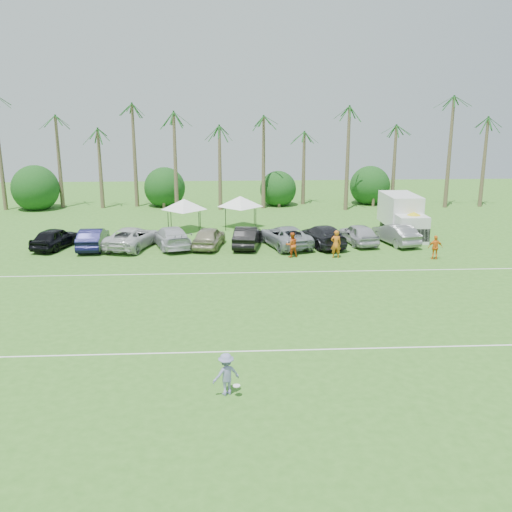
{
  "coord_description": "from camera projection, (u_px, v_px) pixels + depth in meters",
  "views": [
    {
      "loc": [
        0.26,
        -20.88,
        10.36
      ],
      "look_at": [
        2.12,
        12.13,
        1.6
      ],
      "focal_mm": 40.0,
      "sensor_mm": 36.0,
      "label": 1
    }
  ],
  "objects": [
    {
      "name": "field_lines",
      "position": [
        221.0,
        305.0,
        30.51
      ],
      "size": [
        80.0,
        12.1,
        0.01
      ],
      "color": "white",
      "rests_on": "ground"
    },
    {
      "name": "palm_tree_1",
      "position": [
        49.0,
        126.0,
        56.4
      ],
      "size": [
        2.4,
        2.4,
        9.9
      ],
      "color": "brown",
      "rests_on": "ground"
    },
    {
      "name": "canopy_tent_right",
      "position": [
        240.0,
        196.0,
        49.17
      ],
      "size": [
        3.99,
        3.99,
        3.23
      ],
      "color": "black",
      "rests_on": "ground"
    },
    {
      "name": "frisbee_player",
      "position": [
        226.0,
        374.0,
        20.91
      ],
      "size": [
        1.2,
        0.98,
        1.62
      ],
      "rotation": [
        0.0,
        0.0,
        3.57
      ],
      "color": "#7D7EB1",
      "rests_on": "ground"
    },
    {
      "name": "palm_tree_6",
      "position": [
        260.0,
        117.0,
        57.32
      ],
      "size": [
        2.4,
        2.4,
        10.9
      ],
      "color": "brown",
      "rests_on": "ground"
    },
    {
      "name": "palm_tree_7",
      "position": [
        300.0,
        108.0,
        57.32
      ],
      "size": [
        2.4,
        2.4,
        11.9
      ],
      "color": "brown",
      "rests_on": "ground"
    },
    {
      "name": "parked_car_1",
      "position": [
        93.0,
        238.0,
        42.27
      ],
      "size": [
        1.8,
        4.83,
        1.58
      ],
      "primitive_type": "imported",
      "rotation": [
        0.0,
        0.0,
        3.17
      ],
      "color": "black",
      "rests_on": "ground"
    },
    {
      "name": "palm_tree_4",
      "position": [
        181.0,
        135.0,
        57.33
      ],
      "size": [
        2.4,
        2.4,
        8.9
      ],
      "color": "brown",
      "rests_on": "ground"
    },
    {
      "name": "sideline_player_b",
      "position": [
        292.0,
        245.0,
        39.96
      ],
      "size": [
        0.98,
        0.83,
        1.77
      ],
      "primitive_type": "imported",
      "rotation": [
        0.0,
        0.0,
        3.34
      ],
      "color": "#D55317",
      "rests_on": "ground"
    },
    {
      "name": "parked_car_0",
      "position": [
        55.0,
        238.0,
        42.45
      ],
      "size": [
        3.07,
        4.97,
        1.58
      ],
      "primitive_type": "imported",
      "rotation": [
        0.0,
        0.0,
        2.86
      ],
      "color": "black",
      "rests_on": "ground"
    },
    {
      "name": "bush_tree_1",
      "position": [
        164.0,
        190.0,
        59.64
      ],
      "size": [
        4.0,
        4.0,
        4.0
      ],
      "color": "brown",
      "rests_on": "ground"
    },
    {
      "name": "sideline_player_a",
      "position": [
        336.0,
        244.0,
        39.75
      ],
      "size": [
        0.74,
        0.5,
        1.97
      ],
      "primitive_type": "imported",
      "rotation": [
        0.0,
        0.0,
        3.09
      ],
      "color": "orange",
      "rests_on": "ground"
    },
    {
      "name": "palm_tree_2",
      "position": [
        99.0,
        117.0,
        56.45
      ],
      "size": [
        2.4,
        2.4,
        10.9
      ],
      "color": "brown",
      "rests_on": "ground"
    },
    {
      "name": "parked_car_6",
      "position": [
        285.0,
        236.0,
        43.02
      ],
      "size": [
        4.15,
        6.19,
        1.58
      ],
      "primitive_type": "imported",
      "rotation": [
        0.0,
        0.0,
        3.44
      ],
      "color": "#93999F",
      "rests_on": "ground"
    },
    {
      "name": "palm_tree_3",
      "position": [
        140.0,
        108.0,
        56.45
      ],
      "size": [
        2.4,
        2.4,
        11.9
      ],
      "color": "brown",
      "rests_on": "ground"
    },
    {
      "name": "parked_car_4",
      "position": [
        209.0,
        237.0,
        42.72
      ],
      "size": [
        2.72,
        4.9,
        1.58
      ],
      "primitive_type": "imported",
      "rotation": [
        0.0,
        0.0,
        2.95
      ],
      "color": "gray",
      "rests_on": "ground"
    },
    {
      "name": "palm_tree_5",
      "position": [
        221.0,
        126.0,
        57.32
      ],
      "size": [
        2.4,
        2.4,
        9.9
      ],
      "color": "brown",
      "rests_on": "ground"
    },
    {
      "name": "parked_car_7",
      "position": [
        322.0,
        236.0,
        43.22
      ],
      "size": [
        3.41,
        5.8,
        1.58
      ],
      "primitive_type": "imported",
      "rotation": [
        0.0,
        0.0,
        3.38
      ],
      "color": "black",
      "rests_on": "ground"
    },
    {
      "name": "bush_tree_3",
      "position": [
        371.0,
        188.0,
        60.84
      ],
      "size": [
        4.0,
        4.0,
        4.0
      ],
      "color": "brown",
      "rests_on": "ground"
    },
    {
      "name": "parked_car_8",
      "position": [
        358.0,
        234.0,
        43.8
      ],
      "size": [
        2.6,
        4.88,
        1.58
      ],
      "primitive_type": "imported",
      "rotation": [
        0.0,
        0.0,
        3.31
      ],
      "color": "#B0AFB6",
      "rests_on": "ground"
    },
    {
      "name": "market_umbrella",
      "position": [
        414.0,
        215.0,
        44.21
      ],
      "size": [
        2.11,
        2.11,
        2.35
      ],
      "color": "black",
      "rests_on": "ground"
    },
    {
      "name": "canopy_tent_left",
      "position": [
        184.0,
        199.0,
        47.92
      ],
      "size": [
        3.93,
        3.93,
        3.19
      ],
      "color": "black",
      "rests_on": "ground"
    },
    {
      "name": "parked_car_9",
      "position": [
        396.0,
        234.0,
        43.79
      ],
      "size": [
        2.8,
        5.05,
        1.58
      ],
      "primitive_type": "imported",
      "rotation": [
        0.0,
        0.0,
        3.39
      ],
      "color": "slate",
      "rests_on": "ground"
    },
    {
      "name": "parked_car_3",
      "position": [
        171.0,
        237.0,
        42.8
      ],
      "size": [
        3.79,
        5.86,
        1.58
      ],
      "primitive_type": "imported",
      "rotation": [
        0.0,
        0.0,
        3.46
      ],
      "color": "silver",
      "rests_on": "ground"
    },
    {
      "name": "bush_tree_2",
      "position": [
        278.0,
        189.0,
        60.29
      ],
      "size": [
        4.0,
        4.0,
        4.0
      ],
      "color": "brown",
      "rests_on": "ground"
    },
    {
      "name": "bush_tree_0",
      "position": [
        38.0,
        191.0,
        58.94
      ],
      "size": [
        4.0,
        4.0,
        4.0
      ],
      "color": "brown",
      "rests_on": "ground"
    },
    {
      "name": "palm_tree_10",
      "position": [
        445.0,
        117.0,
        58.35
      ],
      "size": [
        2.4,
        2.4,
        10.9
      ],
      "color": "brown",
      "rests_on": "ground"
    },
    {
      "name": "parked_car_5",
      "position": [
        247.0,
        237.0,
        42.89
      ],
      "size": [
        2.42,
        5.0,
        1.58
      ],
      "primitive_type": "imported",
      "rotation": [
        0.0,
        0.0,
        2.98
      ],
      "color": "black",
      "rests_on": "ground"
    },
    {
      "name": "palm_tree_9",
      "position": [
        397.0,
        125.0,
        58.3
      ],
      "size": [
        2.4,
        2.4,
        9.9
      ],
      "color": "brown",
      "rests_on": "ground"
    },
    {
      "name": "box_truck",
      "position": [
        403.0,
        214.0,
        46.31
      ],
      "size": [
        2.54,
        6.41,
        3.3
      ],
      "rotation": [
        0.0,
        0.0,
        0.0
      ],
      "color": "silver",
      "rests_on": "ground"
    },
    {
      "name": "ground",
      "position": [
        220.0,
        373.0,
        22.79
      ],
      "size": [
        120.0,
        120.0,
        0.0
      ],
      "primitive_type": "plane",
      "color": "#366E21",
      "rests_on": "ground"
    },
    {
      "name": "palm_tree_8",
      "position": [
        348.0,
        134.0,
        58.25
      ],
      "size": [
        2.4,
        2.4,
        8.9
      ],
      "color": "brown",
      "rests_on": "ground"
    },
    {
      "name": "parked_car_2",
      "position": [
        132.0,
        237.0,
        42.61
      ],
      "size": [
        4.07,
        6.18,
        1.58
      ],
      "primitive_type": "imported",
      "rotation": [
        0.0,
        0.0,
        2.87
      ],
      "color": "silver",
      "rests_on": "ground"
    },
    {
      "name": "palm_tree_11",
      "position": [
        484.0,
        108.0,
        58.35
      ],
      "size": [
        2.4,
        2.4,
        11.9
      ],
      "color": "brown",
      "rests_on": "ground"
    },
    {
      "name": "sideline_player_c",
      "position": [
        435.0,
        247.0,
        39.39
      ],
      "size": [
        1.02,
        0.48,
        1.69
      ],
      "primitive_type": "imported",
      "rotation": [
        0.0,
        0.0,
        3.07
      ],
      "color": "orange",
      "rests_on": "ground"
    }
  ]
}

